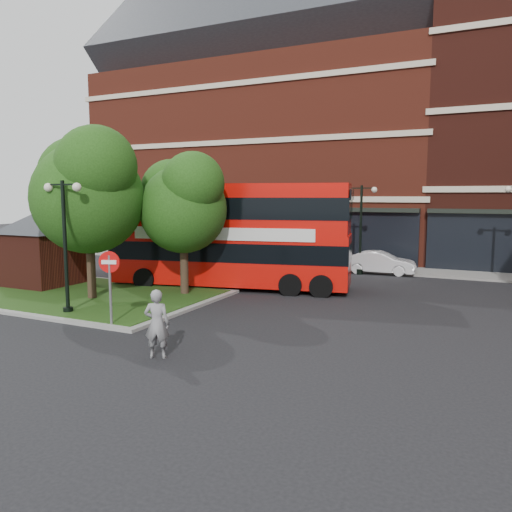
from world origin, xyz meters
The scene contains 14 objects.
ground centered at (0.00, 0.00, 0.00)m, with size 120.00×120.00×0.00m, color black.
pavement_far centered at (0.00, 16.50, 0.06)m, with size 44.00×3.00×0.12m, color slate.
terrace_far_left centered at (-8.00, 24.00, 7.00)m, with size 26.00×12.00×14.00m, color maroon.
traffic_island centered at (-8.00, 3.00, 0.07)m, with size 12.60×7.60×0.15m.
kiosk centered at (-11.00, 4.00, 2.32)m, with size 6.51×6.51×3.60m.
tree_island_west centered at (-6.60, 2.58, 4.79)m, with size 5.40×4.71×7.21m.
tree_island_east centered at (-3.58, 5.06, 4.24)m, with size 4.46×3.90×6.29m.
lamp_island centered at (-5.50, 0.20, 2.83)m, with size 1.72×0.36×5.00m.
lamp_far_left centered at (2.00, 14.50, 2.83)m, with size 1.72×0.36×5.00m.
bus centered at (-2.74, 7.79, 2.87)m, with size 11.75×4.86×4.38m.
woman centered at (0.51, -2.39, 0.96)m, with size 0.70×0.46×1.92m, color gray.
car_silver centered at (-6.76, 14.50, 0.77)m, with size 1.81×4.50×1.53m, color #A5A9AD.
car_white centered at (3.00, 15.14, 0.65)m, with size 1.37×3.93×1.30m, color white.
no_entry_sign centered at (-2.80, -0.50, 1.86)m, with size 0.70×0.30×2.61m.
Camera 1 is at (8.70, -13.27, 4.48)m, focal length 35.00 mm.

